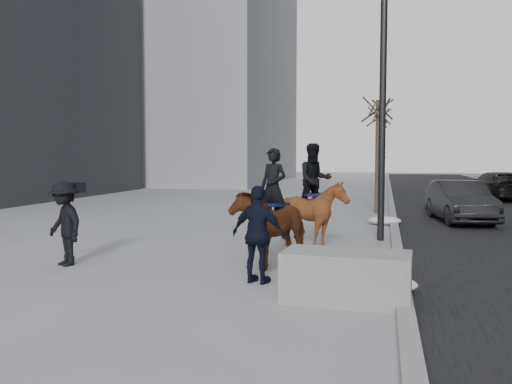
% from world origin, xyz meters
% --- Properties ---
extents(ground, '(120.00, 120.00, 0.00)m').
position_xyz_m(ground, '(0.00, 0.00, 0.00)').
color(ground, gray).
rests_on(ground, ground).
extents(curb, '(0.25, 90.00, 0.12)m').
position_xyz_m(curb, '(3.00, 10.00, 0.06)').
color(curb, gray).
rests_on(curb, ground).
extents(planter, '(2.02, 1.11, 0.79)m').
position_xyz_m(planter, '(2.12, -1.59, 0.39)').
color(planter, gray).
rests_on(planter, ground).
extents(car_near, '(2.09, 4.43, 1.40)m').
position_xyz_m(car_near, '(5.21, 9.43, 0.70)').
color(car_near, black).
rests_on(car_near, ground).
extents(car_far, '(2.78, 5.17, 1.43)m').
position_xyz_m(car_far, '(8.25, 19.52, 0.71)').
color(car_far, black).
rests_on(car_far, ground).
extents(tree_near, '(1.20, 1.20, 4.90)m').
position_xyz_m(tree_near, '(2.40, 11.61, 2.45)').
color(tree_near, '#3D3224').
rests_on(tree_near, ground).
extents(tree_far, '(1.20, 1.20, 5.08)m').
position_xyz_m(tree_far, '(2.40, 18.06, 2.54)').
color(tree_far, '#3B2B23').
rests_on(tree_far, ground).
extents(mounted_left, '(1.53, 2.07, 2.44)m').
position_xyz_m(mounted_left, '(0.40, 0.94, 0.91)').
color(mounted_left, '#45280D').
rests_on(mounted_left, ground).
extents(mounted_right, '(1.83, 1.93, 2.58)m').
position_xyz_m(mounted_right, '(1.02, 2.97, 1.03)').
color(mounted_right, '#521E10').
rests_on(mounted_right, ground).
extents(feeder, '(1.10, 0.98, 1.75)m').
position_xyz_m(feeder, '(0.50, -0.74, 0.88)').
color(feeder, black).
rests_on(feeder, ground).
extents(camera_crew, '(1.31, 1.15, 1.75)m').
position_xyz_m(camera_crew, '(-3.75, -0.15, 0.89)').
color(camera_crew, black).
rests_on(camera_crew, ground).
extents(lamppost, '(0.25, 1.38, 9.09)m').
position_xyz_m(lamppost, '(2.60, 4.63, 4.99)').
color(lamppost, black).
rests_on(lamppost, ground).
extents(snow_piles, '(1.10, 9.61, 0.28)m').
position_xyz_m(snow_piles, '(2.70, 3.47, 0.14)').
color(snow_piles, silver).
rests_on(snow_piles, ground).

